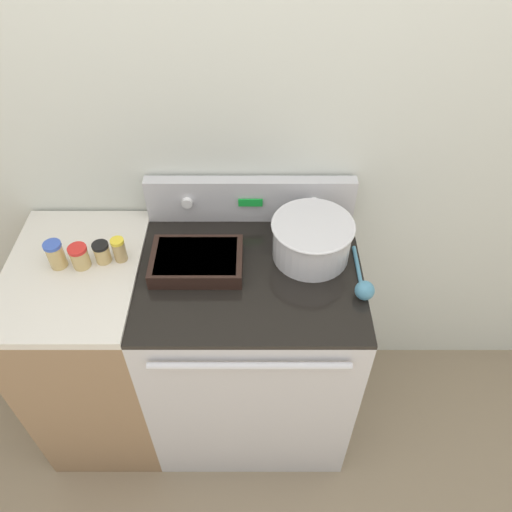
# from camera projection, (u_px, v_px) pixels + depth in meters

# --- Properties ---
(ground_plane) EXTENTS (12.00, 12.00, 0.00)m
(ground_plane) POSITION_uv_depth(u_px,v_px,m) (251.00, 472.00, 2.18)
(ground_plane) COLOR gray
(kitchen_wall) EXTENTS (8.00, 0.05, 2.50)m
(kitchen_wall) POSITION_uv_depth(u_px,v_px,m) (250.00, 142.00, 1.76)
(kitchen_wall) COLOR silver
(kitchen_wall) RESTS_ON ground_plane
(stove_range) EXTENTS (0.78, 0.66, 0.95)m
(stove_range) POSITION_uv_depth(u_px,v_px,m) (251.00, 350.00, 2.07)
(stove_range) COLOR #BCBCC1
(stove_range) RESTS_ON ground_plane
(control_panel) EXTENTS (0.78, 0.07, 0.18)m
(control_panel) POSITION_uv_depth(u_px,v_px,m) (251.00, 199.00, 1.87)
(control_panel) COLOR #BCBCC1
(control_panel) RESTS_ON stove_range
(side_counter) EXTENTS (0.47, 0.63, 0.96)m
(side_counter) POSITION_uv_depth(u_px,v_px,m) (101.00, 349.00, 2.06)
(side_counter) COLOR #896B4C
(side_counter) RESTS_ON ground_plane
(mixing_bowl) EXTENTS (0.29, 0.29, 0.15)m
(mixing_bowl) POSITION_uv_depth(u_px,v_px,m) (312.00, 238.00, 1.73)
(mixing_bowl) COLOR silver
(mixing_bowl) RESTS_ON stove_range
(casserole_dish) EXTENTS (0.32, 0.21, 0.06)m
(casserole_dish) POSITION_uv_depth(u_px,v_px,m) (197.00, 261.00, 1.72)
(casserole_dish) COLOR black
(casserole_dish) RESTS_ON stove_range
(ladle) EXTENTS (0.07, 0.26, 0.07)m
(ladle) POSITION_uv_depth(u_px,v_px,m) (364.00, 287.00, 1.64)
(ladle) COLOR teal
(ladle) RESTS_ON stove_range
(spice_jar_yellow_cap) EXTENTS (0.05, 0.05, 0.09)m
(spice_jar_yellow_cap) POSITION_uv_depth(u_px,v_px,m) (119.00, 250.00, 1.72)
(spice_jar_yellow_cap) COLOR tan
(spice_jar_yellow_cap) RESTS_ON side_counter
(spice_jar_black_cap) EXTENTS (0.06, 0.06, 0.08)m
(spice_jar_black_cap) POSITION_uv_depth(u_px,v_px,m) (102.00, 252.00, 1.72)
(spice_jar_black_cap) COLOR tan
(spice_jar_black_cap) RESTS_ON side_counter
(spice_jar_red_cap) EXTENTS (0.06, 0.06, 0.08)m
(spice_jar_red_cap) POSITION_uv_depth(u_px,v_px,m) (80.00, 257.00, 1.70)
(spice_jar_red_cap) COLOR tan
(spice_jar_red_cap) RESTS_ON side_counter
(spice_jar_blue_cap) EXTENTS (0.06, 0.06, 0.10)m
(spice_jar_blue_cap) POSITION_uv_depth(u_px,v_px,m) (56.00, 255.00, 1.70)
(spice_jar_blue_cap) COLOR tan
(spice_jar_blue_cap) RESTS_ON side_counter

